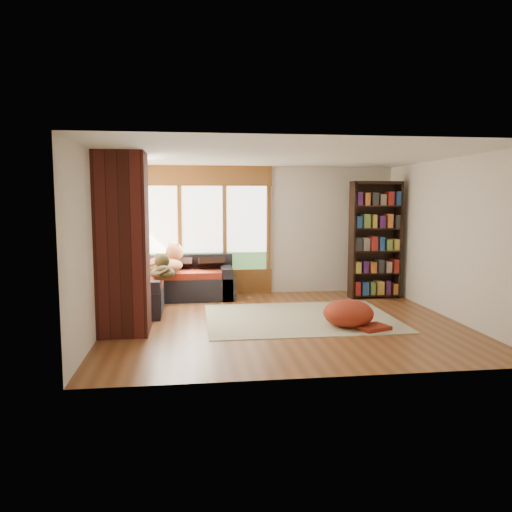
{
  "coord_description": "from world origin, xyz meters",
  "views": [
    {
      "loc": [
        -1.44,
        -7.62,
        1.94
      ],
      "look_at": [
        -0.31,
        0.95,
        0.95
      ],
      "focal_mm": 35.0,
      "sensor_mm": 36.0,
      "label": 1
    }
  ],
  "objects_px": {
    "brick_chimney": "(123,244)",
    "bookshelf": "(375,240)",
    "area_rug": "(300,318)",
    "sectional_sofa": "(163,287)",
    "dog_brindle": "(163,270)",
    "dog_tan": "(167,262)",
    "pouf": "(348,313)"
  },
  "relations": [
    {
      "from": "sectional_sofa",
      "to": "area_rug",
      "type": "height_order",
      "value": "sectional_sofa"
    },
    {
      "from": "brick_chimney",
      "to": "sectional_sofa",
      "type": "xyz_separation_m",
      "value": [
        0.45,
        2.05,
        -1.0
      ]
    },
    {
      "from": "pouf",
      "to": "dog_brindle",
      "type": "distance_m",
      "value": 3.24
    },
    {
      "from": "bookshelf",
      "to": "dog_brindle",
      "type": "bearing_deg",
      "value": -170.6
    },
    {
      "from": "area_rug",
      "to": "pouf",
      "type": "bearing_deg",
      "value": -45.63
    },
    {
      "from": "sectional_sofa",
      "to": "bookshelf",
      "type": "relative_size",
      "value": 0.97
    },
    {
      "from": "area_rug",
      "to": "bookshelf",
      "type": "relative_size",
      "value": 1.34
    },
    {
      "from": "brick_chimney",
      "to": "sectional_sofa",
      "type": "height_order",
      "value": "brick_chimney"
    },
    {
      "from": "bookshelf",
      "to": "dog_tan",
      "type": "distance_m",
      "value": 4.03
    },
    {
      "from": "bookshelf",
      "to": "pouf",
      "type": "height_order",
      "value": "bookshelf"
    },
    {
      "from": "pouf",
      "to": "dog_tan",
      "type": "relative_size",
      "value": 0.78
    },
    {
      "from": "brick_chimney",
      "to": "pouf",
      "type": "bearing_deg",
      "value": -1.12
    },
    {
      "from": "sectional_sofa",
      "to": "bookshelf",
      "type": "xyz_separation_m",
      "value": [
        4.09,
        0.01,
        0.84
      ]
    },
    {
      "from": "sectional_sofa",
      "to": "bookshelf",
      "type": "distance_m",
      "value": 4.18
    },
    {
      "from": "dog_brindle",
      "to": "brick_chimney",
      "type": "bearing_deg",
      "value": 156.33
    },
    {
      "from": "area_rug",
      "to": "brick_chimney",
      "type": "bearing_deg",
      "value": -168.39
    },
    {
      "from": "pouf",
      "to": "dog_tan",
      "type": "xyz_separation_m",
      "value": [
        -2.81,
        2.14,
        0.56
      ]
    },
    {
      "from": "brick_chimney",
      "to": "bookshelf",
      "type": "height_order",
      "value": "brick_chimney"
    },
    {
      "from": "pouf",
      "to": "bookshelf",
      "type": "bearing_deg",
      "value": 60.34
    },
    {
      "from": "area_rug",
      "to": "bookshelf",
      "type": "xyz_separation_m",
      "value": [
        1.82,
        1.49,
        1.14
      ]
    },
    {
      "from": "bookshelf",
      "to": "dog_tan",
      "type": "height_order",
      "value": "bookshelf"
    },
    {
      "from": "area_rug",
      "to": "pouf",
      "type": "height_order",
      "value": "pouf"
    },
    {
      "from": "brick_chimney",
      "to": "dog_tan",
      "type": "relative_size",
      "value": 2.65
    },
    {
      "from": "bookshelf",
      "to": "dog_brindle",
      "type": "distance_m",
      "value": 4.14
    },
    {
      "from": "brick_chimney",
      "to": "bookshelf",
      "type": "distance_m",
      "value": 4.99
    },
    {
      "from": "bookshelf",
      "to": "pouf",
      "type": "bearing_deg",
      "value": -119.66
    },
    {
      "from": "bookshelf",
      "to": "pouf",
      "type": "xyz_separation_m",
      "value": [
        -1.21,
        -2.12,
        -0.92
      ]
    },
    {
      "from": "dog_tan",
      "to": "sectional_sofa",
      "type": "bearing_deg",
      "value": 142.0
    },
    {
      "from": "sectional_sofa",
      "to": "dog_brindle",
      "type": "relative_size",
      "value": 3.04
    },
    {
      "from": "area_rug",
      "to": "dog_brindle",
      "type": "distance_m",
      "value": 2.5
    },
    {
      "from": "sectional_sofa",
      "to": "dog_tan",
      "type": "relative_size",
      "value": 2.25
    },
    {
      "from": "bookshelf",
      "to": "dog_brindle",
      "type": "relative_size",
      "value": 3.15
    }
  ]
}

